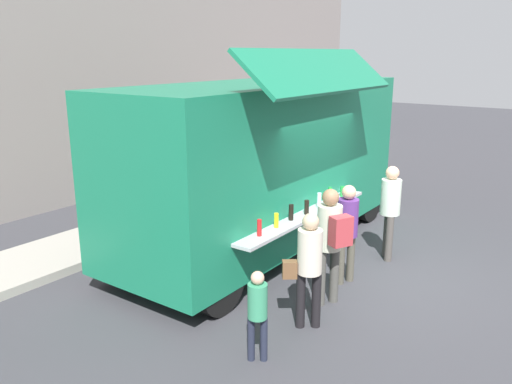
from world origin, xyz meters
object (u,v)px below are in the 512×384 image
customer_front_ordering (347,225)px  child_near_queue (257,308)px  food_truck_main (265,160)px  trash_bin (289,165)px  customer_extra_browsing (390,204)px  customer_rear_waiting (308,261)px  customer_mid_with_backpack (331,236)px

customer_front_ordering → child_near_queue: customer_front_ordering is taller
food_truck_main → customer_front_ordering: bearing=-106.8°
trash_bin → customer_front_ordering: (-5.01, -4.30, 0.45)m
customer_front_ordering → customer_extra_browsing: bearing=-76.0°
customer_front_ordering → child_near_queue: 2.62m
trash_bin → child_near_queue: 8.82m
food_truck_main → customer_rear_waiting: bearing=-135.0°
food_truck_main → child_near_queue: (-3.16, -2.14, -0.98)m
customer_mid_with_backpack → customer_rear_waiting: (-0.74, -0.08, -0.12)m
food_truck_main → customer_extra_browsing: food_truck_main is taller
customer_mid_with_backpack → customer_extra_browsing: customer_mid_with_backpack is taller
customer_extra_browsing → food_truck_main: bearing=-12.1°
food_truck_main → customer_mid_with_backpack: (-1.39, -2.13, -0.60)m
customer_rear_waiting → child_near_queue: 1.06m
food_truck_main → customer_front_ordering: 2.18m
child_near_queue → customer_mid_with_backpack: bearing=-34.2°
customer_front_ordering → customer_rear_waiting: 1.59m
customer_front_ordering → customer_rear_waiting: (-1.57, -0.23, -0.01)m
food_truck_main → customer_extra_browsing: size_ratio=3.87×
trash_bin → customer_mid_with_backpack: size_ratio=0.59×
customer_extra_browsing → child_near_queue: size_ratio=1.47×
customer_mid_with_backpack → customer_extra_browsing: size_ratio=1.03×
customer_front_ordering → customer_extra_browsing: 1.35m
customer_mid_with_backpack → customer_rear_waiting: 0.76m
customer_mid_with_backpack → child_near_queue: size_ratio=1.51×
food_truck_main → customer_front_ordering: food_truck_main is taller
customer_front_ordering → food_truck_main: bearing=4.6°
trash_bin → customer_extra_browsing: size_ratio=0.60×
food_truck_main → customer_front_ordering: (-0.57, -1.98, -0.71)m
customer_front_ordering → customer_extra_browsing: size_ratio=0.95×
customer_mid_with_backpack → customer_rear_waiting: bearing=122.7°
customer_rear_waiting → food_truck_main: bearing=7.8°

